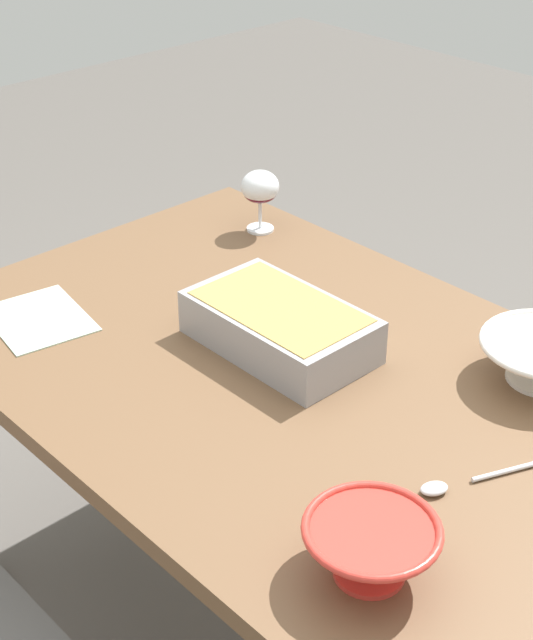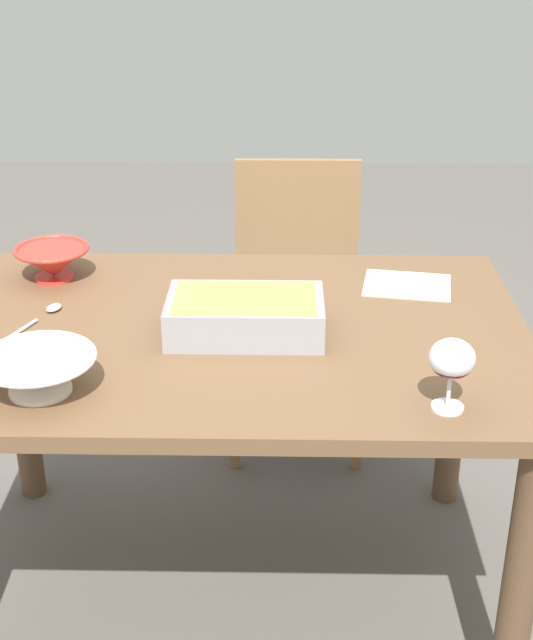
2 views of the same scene
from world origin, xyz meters
The scene contains 9 objects.
ground_plane centered at (0.00, 0.00, 0.00)m, with size 8.00×8.00×0.00m, color #5B5651.
dining_table centered at (0.00, 0.00, 0.63)m, with size 1.35×0.90×0.74m.
chair centered at (0.17, 0.81, 0.47)m, with size 0.42×0.44×0.87m.
wine_glass centered at (0.44, -0.34, 0.84)m, with size 0.09×0.09×0.14m.
casserole_dish centered at (0.04, -0.03, 0.78)m, with size 0.34×0.20×0.09m.
mixing_bowl centered at (-0.34, -0.29, 0.78)m, with size 0.23×0.23×0.08m.
small_bowl centered at (-0.45, 0.28, 0.78)m, with size 0.19×0.19×0.09m.
serving_spoon centered at (-0.42, 0.05, 0.74)m, with size 0.10×0.21×0.01m.
napkin centered at (0.43, 0.25, 0.74)m, with size 0.21×0.17×0.00m, color #B2CCB7.
Camera 2 is at (0.12, -1.81, 1.62)m, focal length 50.59 mm.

